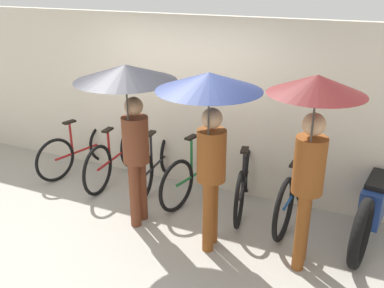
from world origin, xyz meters
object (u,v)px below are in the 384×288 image
(parked_bicycle_0, at_px, (82,149))
(pedestrian_leading, at_px, (129,98))
(parked_bicycle_2, at_px, (157,163))
(motorcycle, at_px, (375,202))
(parked_bicycle_1, at_px, (116,156))
(pedestrian_trailing, at_px, (313,127))
(parked_bicycle_5, at_px, (296,190))
(parked_bicycle_4, at_px, (244,181))
(parked_bicycle_3, at_px, (199,171))
(pedestrian_center, at_px, (210,112))

(parked_bicycle_0, xyz_separation_m, pedestrian_leading, (1.64, -1.07, 1.31))
(parked_bicycle_2, relative_size, motorcycle, 0.77)
(parked_bicycle_1, relative_size, parked_bicycle_2, 1.03)
(parked_bicycle_1, relative_size, pedestrian_trailing, 0.83)
(parked_bicycle_5, xyz_separation_m, pedestrian_leading, (-1.77, -1.03, 1.27))
(parked_bicycle_2, height_order, parked_bicycle_4, parked_bicycle_2)
(parked_bicycle_5, bearing_deg, pedestrian_trailing, -162.45)
(pedestrian_leading, distance_m, pedestrian_trailing, 2.04)
(parked_bicycle_2, bearing_deg, parked_bicycle_4, -97.32)
(parked_bicycle_1, relative_size, pedestrian_leading, 0.86)
(parked_bicycle_2, xyz_separation_m, parked_bicycle_4, (1.37, -0.05, 0.01))
(parked_bicycle_4, bearing_deg, parked_bicycle_2, 77.21)
(parked_bicycle_4, bearing_deg, parked_bicycle_3, 76.05)
(pedestrian_leading, distance_m, motorcycle, 3.16)
(parked_bicycle_1, distance_m, pedestrian_center, 2.62)
(parked_bicycle_3, distance_m, motorcycle, 2.30)
(parked_bicycle_0, distance_m, pedestrian_trailing, 4.03)
(pedestrian_center, height_order, motorcycle, pedestrian_center)
(parked_bicycle_0, xyz_separation_m, parked_bicycle_2, (1.36, 0.00, 0.02))
(pedestrian_trailing, height_order, motorcycle, pedestrian_trailing)
(parked_bicycle_3, distance_m, parked_bicycle_4, 0.68)
(motorcycle, bearing_deg, parked_bicycle_3, 97.28)
(parked_bicycle_4, relative_size, pedestrian_leading, 0.82)
(parked_bicycle_3, bearing_deg, pedestrian_leading, 170.48)
(parked_bicycle_1, height_order, motorcycle, parked_bicycle_1)
(pedestrian_leading, bearing_deg, pedestrian_center, 172.40)
(parked_bicycle_1, bearing_deg, parked_bicycle_0, 82.66)
(pedestrian_center, bearing_deg, motorcycle, -152.23)
(parked_bicycle_0, bearing_deg, parked_bicycle_1, -79.41)
(pedestrian_trailing, bearing_deg, parked_bicycle_1, -21.78)
(pedestrian_leading, height_order, pedestrian_center, pedestrian_center)
(pedestrian_trailing, distance_m, motorcycle, 1.72)
(parked_bicycle_1, distance_m, parked_bicycle_3, 1.37)
(parked_bicycle_1, bearing_deg, motorcycle, -93.61)
(pedestrian_trailing, bearing_deg, parked_bicycle_3, -35.95)
(pedestrian_center, distance_m, motorcycle, 2.38)
(parked_bicycle_0, xyz_separation_m, motorcycle, (4.35, -0.02, 0.07))
(parked_bicycle_0, height_order, parked_bicycle_2, parked_bicycle_2)
(parked_bicycle_4, height_order, pedestrian_center, pedestrian_center)
(parked_bicycle_0, xyz_separation_m, parked_bicycle_1, (0.68, -0.04, 0.02))
(parked_bicycle_1, distance_m, parked_bicycle_2, 0.68)
(parked_bicycle_3, distance_m, pedestrian_trailing, 2.31)
(parked_bicycle_2, xyz_separation_m, parked_bicycle_3, (0.68, -0.01, 0.01))
(parked_bicycle_0, distance_m, parked_bicycle_4, 2.73)
(parked_bicycle_4, bearing_deg, pedestrian_trailing, -147.83)
(parked_bicycle_3, xyz_separation_m, parked_bicycle_4, (0.68, -0.04, 0.00))
(parked_bicycle_0, bearing_deg, motorcycle, -76.27)
(parked_bicycle_4, relative_size, pedestrian_trailing, 0.79)
(parked_bicycle_2, bearing_deg, parked_bicycle_5, -96.69)
(parked_bicycle_5, bearing_deg, motorcycle, -85.56)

